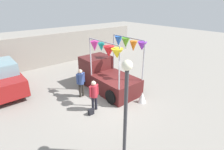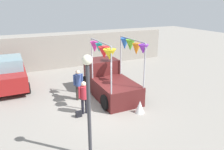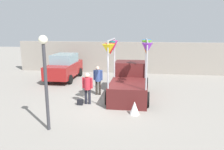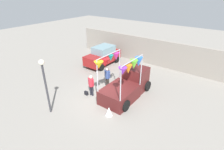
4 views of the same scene
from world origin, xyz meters
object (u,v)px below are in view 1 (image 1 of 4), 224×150
at_px(folded_kite_bundle_white, 142,97).
at_px(handbag, 91,112).
at_px(vendor_truck, 106,74).
at_px(street_lamp, 126,97).
at_px(parked_car, 3,78).
at_px(person_vendor, 81,80).
at_px(person_customer, 94,93).

bearing_deg(folded_kite_bundle_white, handbag, 162.88).
relative_size(vendor_truck, street_lamp, 1.18).
distance_m(vendor_truck, handbag, 3.08).
bearing_deg(folded_kite_bundle_white, street_lamp, -148.76).
height_order(parked_car, street_lamp, street_lamp).
xyz_separation_m(vendor_truck, folded_kite_bundle_white, (0.39, -2.68, -0.64)).
height_order(vendor_truck, person_vendor, vendor_truck).
distance_m(vendor_truck, street_lamp, 5.55).
bearing_deg(street_lamp, folded_kite_bundle_white, 31.24).
relative_size(person_vendor, folded_kite_bundle_white, 2.80).
bearing_deg(handbag, person_customer, 29.74).
bearing_deg(parked_car, vendor_truck, -33.86).
xyz_separation_m(person_customer, handbag, (-0.35, -0.20, -0.82)).
xyz_separation_m(vendor_truck, person_customer, (-1.99, -1.64, 0.02)).
relative_size(vendor_truck, person_customer, 2.60).
distance_m(person_vendor, street_lamp, 4.85).
xyz_separation_m(parked_car, person_vendor, (3.21, -3.39, 0.07)).
bearing_deg(handbag, folded_kite_bundle_white, -17.12).
relative_size(parked_car, handbag, 14.29).
relative_size(parked_car, street_lamp, 1.13).
distance_m(parked_car, street_lamp, 8.36).
bearing_deg(folded_kite_bundle_white, parked_car, 131.74).
bearing_deg(person_vendor, handbag, -107.47).
height_order(person_customer, handbag, person_customer).
distance_m(vendor_truck, person_customer, 2.58).
relative_size(handbag, folded_kite_bundle_white, 0.47).
distance_m(person_vendor, folded_kite_bundle_white, 3.49).
height_order(person_customer, person_vendor, person_vendor).
distance_m(street_lamp, folded_kite_bundle_white, 4.23).
xyz_separation_m(person_vendor, folded_kite_bundle_white, (2.17, -2.64, -0.72)).
xyz_separation_m(parked_car, folded_kite_bundle_white, (5.37, -6.02, -0.64)).
relative_size(street_lamp, folded_kite_bundle_white, 5.89).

